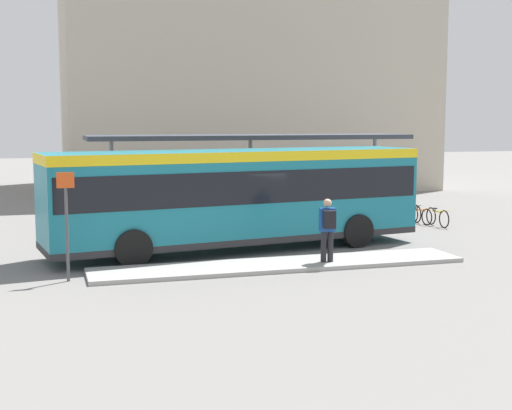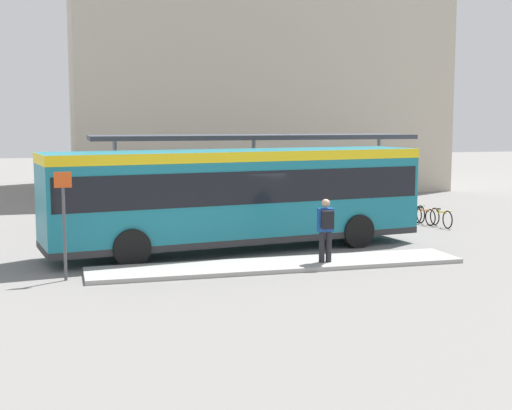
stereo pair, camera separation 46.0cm
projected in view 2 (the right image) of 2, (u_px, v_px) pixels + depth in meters
ground_plane at (238, 250)px, 22.60m from camera, size 120.00×120.00×0.00m
curb_island at (278, 265)px, 20.00m from camera, size 10.64×1.80×0.12m
city_bus at (238, 192)px, 22.39m from camera, size 12.25×4.22×3.17m
pedestrian_waiting at (326, 226)px, 19.94m from camera, size 0.46×0.49×1.79m
bicycle_yellow at (441, 218)px, 27.52m from camera, size 0.48×1.64×0.71m
bicycle_orange at (423, 216)px, 28.20m from camera, size 0.48×1.56×0.68m
bicycle_green at (415, 212)px, 28.98m from camera, size 0.48×1.71×0.74m
station_shelter at (254, 138)px, 28.94m from camera, size 13.11×3.11×3.52m
potted_planter_near_shelter at (348, 207)px, 27.83m from camera, size 0.95×0.95×1.41m
potted_planter_far_side at (235, 213)px, 26.02m from camera, size 0.92×0.92×1.39m
platform_sign at (64, 221)px, 18.16m from camera, size 0.44×0.08×2.80m
station_building at (246, 53)px, 43.98m from camera, size 21.12×13.25×16.44m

